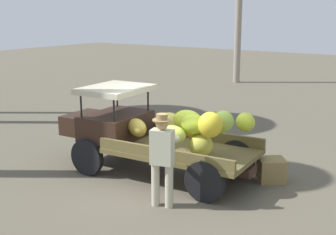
{
  "coord_description": "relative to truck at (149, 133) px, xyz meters",
  "views": [
    {
      "loc": [
        -4.85,
        7.32,
        3.48
      ],
      "look_at": [
        0.32,
        -0.25,
        1.3
      ],
      "focal_mm": 48.36,
      "sensor_mm": 36.0,
      "label": 1
    }
  ],
  "objects": [
    {
      "name": "ground_plane",
      "position": [
        -0.77,
        0.2,
        -0.91
      ],
      "size": [
        60.0,
        60.0,
        0.0
      ],
      "primitive_type": "plane",
      "color": "brown"
    },
    {
      "name": "truck",
      "position": [
        0.0,
        0.0,
        0.0
      ],
      "size": [
        4.54,
        1.99,
        1.84
      ],
      "rotation": [
        0.0,
        0.0,
        0.07
      ],
      "color": "#311F16",
      "rests_on": "ground"
    },
    {
      "name": "farmer",
      "position": [
        -1.22,
        1.26,
        0.07
      ],
      "size": [
        0.54,
        0.5,
        1.73
      ],
      "rotation": [
        0.0,
        0.0,
        -1.3
      ],
      "color": "#BBB79B",
      "rests_on": "ground"
    },
    {
      "name": "wooden_crate",
      "position": [
        -2.39,
        -1.03,
        -0.67
      ],
      "size": [
        0.74,
        0.73,
        0.48
      ],
      "primitive_type": "cube",
      "rotation": [
        0.0,
        0.0,
        0.64
      ],
      "color": "olive",
      "rests_on": "ground"
    }
  ]
}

